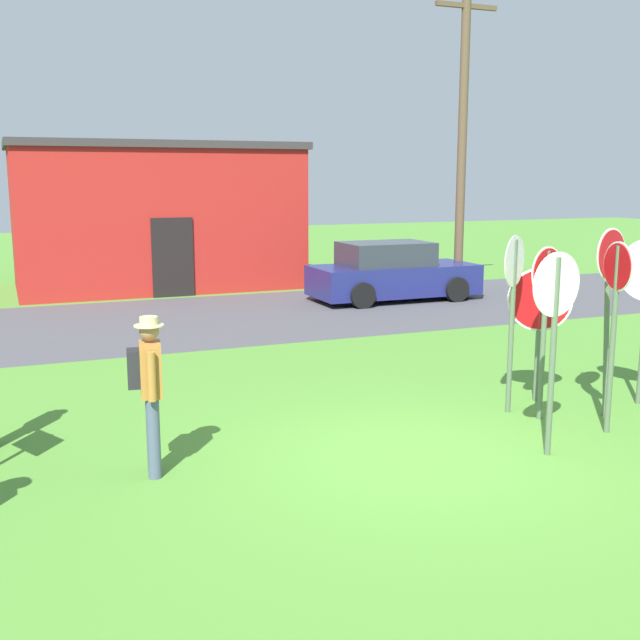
# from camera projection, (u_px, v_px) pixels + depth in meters

# --- Properties ---
(ground_plane) EXTENTS (80.00, 80.00, 0.00)m
(ground_plane) POSITION_uv_depth(u_px,v_px,m) (412.00, 459.00, 8.88)
(ground_plane) COLOR #518E33
(street_asphalt) EXTENTS (60.00, 6.40, 0.01)m
(street_asphalt) POSITION_uv_depth(u_px,v_px,m) (205.00, 318.00, 17.61)
(street_asphalt) COLOR #4C4C51
(street_asphalt) RESTS_ON ground
(building_background) EXTENTS (7.96, 4.41, 4.10)m
(building_background) POSITION_uv_depth(u_px,v_px,m) (156.00, 216.00, 22.36)
(building_background) COLOR #B2231E
(building_background) RESTS_ON ground
(utility_pole) EXTENTS (1.80, 0.24, 8.08)m
(utility_pole) POSITION_uv_depth(u_px,v_px,m) (462.00, 136.00, 20.58)
(utility_pole) COLOR brown
(utility_pole) RESTS_ON ground
(parked_car_on_street) EXTENTS (4.30, 2.03, 1.51)m
(parked_car_on_street) POSITION_uv_depth(u_px,v_px,m) (392.00, 274.00, 20.15)
(parked_car_on_street) COLOR navy
(parked_car_on_street) RESTS_ON ground
(stop_sign_rear_right) EXTENTS (0.69, 0.27, 2.52)m
(stop_sign_rear_right) POSITION_uv_depth(u_px,v_px,m) (609.00, 290.00, 10.23)
(stop_sign_rear_right) COLOR #51664C
(stop_sign_rear_right) RESTS_ON ground
(stop_sign_leaning_left) EXTENTS (0.73, 0.13, 2.36)m
(stop_sign_leaning_left) POSITION_uv_depth(u_px,v_px,m) (555.00, 318.00, 8.75)
(stop_sign_leaning_left) COLOR #51664C
(stop_sign_leaning_left) RESTS_ON ground
(stop_sign_tallest) EXTENTS (0.63, 0.22, 2.30)m
(stop_sign_tallest) POSITION_uv_depth(u_px,v_px,m) (545.00, 305.00, 10.09)
(stop_sign_tallest) COLOR #51664C
(stop_sign_tallest) RESTS_ON ground
(stop_sign_rear_left) EXTENTS (0.78, 0.53, 1.92)m
(stop_sign_rear_left) POSITION_uv_depth(u_px,v_px,m) (539.00, 311.00, 11.00)
(stop_sign_rear_left) COLOR #51664C
(stop_sign_rear_left) RESTS_ON ground
(stop_sign_nearest) EXTENTS (0.58, 0.38, 2.42)m
(stop_sign_nearest) POSITION_uv_depth(u_px,v_px,m) (513.00, 294.00, 10.37)
(stop_sign_nearest) COLOR #51664C
(stop_sign_nearest) RESTS_ON ground
(stop_sign_low_front) EXTENTS (0.13, 0.60, 2.41)m
(stop_sign_low_front) POSITION_uv_depth(u_px,v_px,m) (615.00, 308.00, 9.53)
(stop_sign_low_front) COLOR #51664C
(stop_sign_low_front) RESTS_ON ground
(person_on_left) EXTENTS (0.41, 0.56, 1.74)m
(person_on_left) POSITION_uv_depth(u_px,v_px,m) (149.00, 384.00, 8.26)
(person_on_left) COLOR #4C5670
(person_on_left) RESTS_ON ground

